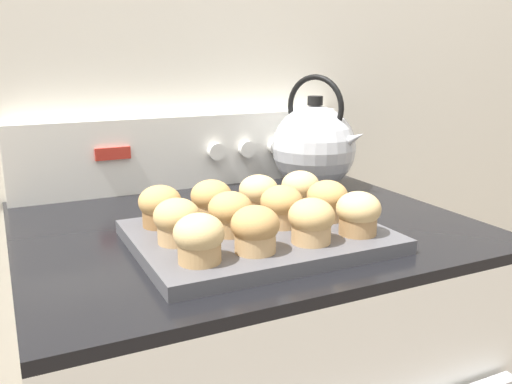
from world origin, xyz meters
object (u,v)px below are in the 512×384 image
(muffin_pan, at_px, (258,236))
(muffin_r1_c0, at_px, (177,221))
(muffin_r0_c2, at_px, (311,221))
(muffin_r1_c2, at_px, (282,206))
(muffin_r2_c2, at_px, (259,194))
(muffin_r0_c0, at_px, (199,238))
(muffin_r0_c1, at_px, (255,229))
(muffin_r2_c3, at_px, (300,189))
(muffin_r2_c0, at_px, (160,206))
(tea_kettle, at_px, (315,146))
(muffin_r0_c3, at_px, (358,213))
(muffin_r1_c1, at_px, (230,213))
(muffin_r2_c1, at_px, (211,200))
(muffin_r1_c3, at_px, (327,200))

(muffin_pan, xyz_separation_m, muffin_r1_c0, (-0.13, -0.00, 0.04))
(muffin_pan, bearing_deg, muffin_r0_c2, -62.26)
(muffin_r1_c2, xyz_separation_m, muffin_r2_c2, (0.00, 0.09, 0.00))
(muffin_r0_c0, height_order, muffin_r1_c0, same)
(muffin_pan, distance_m, muffin_r2_c2, 0.11)
(muffin_r0_c0, bearing_deg, muffin_r0_c2, 0.55)
(muffin_r0_c0, relative_size, muffin_r2_c2, 1.00)
(muffin_pan, bearing_deg, muffin_r0_c0, -145.85)
(muffin_r0_c1, xyz_separation_m, muffin_r2_c3, (0.18, 0.17, 0.00))
(muffin_r0_c0, distance_m, muffin_r1_c2, 0.20)
(muffin_r1_c0, distance_m, muffin_r2_c2, 0.20)
(muffin_r1_c2, xyz_separation_m, muffin_r2_c0, (-0.18, 0.09, 0.00))
(muffin_r1_c0, xyz_separation_m, tea_kettle, (0.41, 0.28, 0.04))
(muffin_r0_c2, bearing_deg, muffin_r0_c3, 1.34)
(muffin_r1_c1, bearing_deg, muffin_r1_c2, 0.56)
(muffin_r1_c2, bearing_deg, muffin_r2_c0, 154.04)
(muffin_r0_c3, relative_size, muffin_r1_c1, 1.00)
(muffin_r2_c2, relative_size, tea_kettle, 0.28)
(muffin_r2_c1, distance_m, muffin_r2_c2, 0.09)
(muffin_pan, relative_size, muffin_r0_c0, 5.59)
(muffin_r0_c1, relative_size, muffin_r1_c3, 1.00)
(muffin_r2_c0, bearing_deg, muffin_r0_c3, -33.28)
(muffin_r1_c0, relative_size, muffin_r1_c2, 1.00)
(muffin_r0_c3, xyz_separation_m, muffin_r1_c2, (-0.09, 0.09, 0.00))
(muffin_r0_c0, bearing_deg, muffin_r0_c3, 0.81)
(muffin_r0_c1, xyz_separation_m, muffin_r0_c3, (0.18, 0.00, 0.00))
(muffin_r0_c3, height_order, muffin_r1_c2, same)
(muffin_r2_c1, bearing_deg, muffin_r1_c2, -44.58)
(muffin_r0_c2, relative_size, muffin_r1_c0, 1.00)
(muffin_r0_c1, bearing_deg, muffin_r2_c3, 44.62)
(muffin_r1_c3, bearing_deg, muffin_r0_c0, -161.15)
(muffin_r0_c1, distance_m, muffin_r1_c1, 0.09)
(tea_kettle, bearing_deg, muffin_pan, -135.04)
(muffin_r0_c3, relative_size, muffin_r1_c0, 1.00)
(muffin_pan, relative_size, muffin_r0_c2, 5.59)
(muffin_r0_c2, relative_size, muffin_r1_c2, 1.00)
(muffin_r0_c0, distance_m, muffin_r2_c2, 0.25)
(muffin_r1_c3, relative_size, muffin_r2_c2, 1.00)
(muffin_r0_c0, bearing_deg, muffin_r1_c3, 18.85)
(muffin_r1_c3, distance_m, muffin_r2_c1, 0.20)
(muffin_r1_c0, xyz_separation_m, muffin_r2_c1, (0.09, 0.09, 0.00))
(muffin_r1_c1, bearing_deg, muffin_r1_c3, -0.41)
(muffin_pan, xyz_separation_m, tea_kettle, (0.28, 0.27, 0.09))
(muffin_r1_c3, bearing_deg, muffin_r0_c3, -89.13)
(muffin_r0_c0, bearing_deg, tea_kettle, 41.82)
(muffin_r0_c1, relative_size, muffin_r0_c2, 1.00)
(muffin_r1_c0, height_order, muffin_r2_c0, same)
(muffin_r1_c1, height_order, muffin_r2_c2, same)
(tea_kettle, bearing_deg, muffin_r2_c3, -127.77)
(muffin_r1_c2, relative_size, tea_kettle, 0.28)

